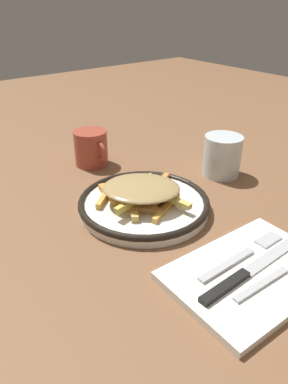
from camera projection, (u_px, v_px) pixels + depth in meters
name	position (u px, v px, depth m)	size (l,w,h in m)	color
ground_plane	(144.00, 210.00, 0.69)	(2.60, 2.60, 0.00)	brown
plate	(144.00, 204.00, 0.68)	(0.25, 0.25, 0.02)	white
fries_heap	(142.00, 190.00, 0.67)	(0.18, 0.20, 0.04)	#F3B75A
napkin	(252.00, 273.00, 0.52)	(0.16, 0.24, 0.01)	white
fork	(242.00, 256.00, 0.55)	(0.02, 0.18, 0.00)	silver
knife	(244.00, 274.00, 0.51)	(0.02, 0.21, 0.01)	black
spoon	(285.00, 269.00, 0.52)	(0.02, 0.15, 0.01)	silver
water_glass	(222.00, 156.00, 0.80)	(0.08, 0.08, 0.09)	silver
coffee_mug	(91.00, 148.00, 0.85)	(0.10, 0.08, 0.08)	#AB4533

